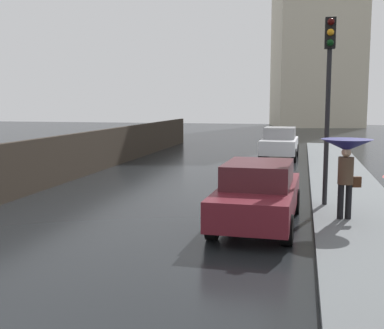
{
  "coord_description": "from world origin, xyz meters",
  "views": [
    {
      "loc": [
        3.71,
        -2.59,
        2.77
      ],
      "look_at": [
        1.65,
        6.58,
        1.58
      ],
      "focal_mm": 46.24,
      "sensor_mm": 36.0,
      "label": 1
    }
  ],
  "objects_px": {
    "car_maroon_near_kerb": "(258,193)",
    "traffic_light": "(329,78)",
    "pedestrian_with_umbrella_near": "(347,154)",
    "car_white_mid_road": "(280,143)"
  },
  "relations": [
    {
      "from": "car_white_mid_road",
      "to": "pedestrian_with_umbrella_near",
      "type": "height_order",
      "value": "pedestrian_with_umbrella_near"
    },
    {
      "from": "car_white_mid_road",
      "to": "traffic_light",
      "type": "height_order",
      "value": "traffic_light"
    },
    {
      "from": "car_maroon_near_kerb",
      "to": "traffic_light",
      "type": "bearing_deg",
      "value": 54.29
    },
    {
      "from": "car_white_mid_road",
      "to": "traffic_light",
      "type": "bearing_deg",
      "value": -80.21
    },
    {
      "from": "car_maroon_near_kerb",
      "to": "car_white_mid_road",
      "type": "xyz_separation_m",
      "value": [
        -0.15,
        13.4,
        0.04
      ]
    },
    {
      "from": "car_white_mid_road",
      "to": "car_maroon_near_kerb",
      "type": "bearing_deg",
      "value": -87.96
    },
    {
      "from": "pedestrian_with_umbrella_near",
      "to": "traffic_light",
      "type": "relative_size",
      "value": 0.39
    },
    {
      "from": "pedestrian_with_umbrella_near",
      "to": "car_white_mid_road",
      "type": "bearing_deg",
      "value": 85.23
    },
    {
      "from": "pedestrian_with_umbrella_near",
      "to": "traffic_light",
      "type": "bearing_deg",
      "value": 89.86
    },
    {
      "from": "car_maroon_near_kerb",
      "to": "traffic_light",
      "type": "xyz_separation_m",
      "value": [
        1.53,
        1.99,
        2.63
      ]
    }
  ]
}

